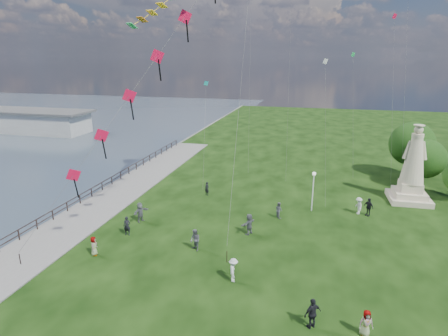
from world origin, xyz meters
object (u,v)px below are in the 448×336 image
(lamppost, at_px, (313,183))
(person_1, at_px, (195,240))
(person_0, at_px, (127,226))
(person_8, at_px, (359,206))
(person_4, at_px, (366,323))
(statue, at_px, (412,173))
(pier_pavilion, at_px, (20,120))
(person_9, at_px, (369,207))
(person_3, at_px, (313,313))
(person_6, at_px, (207,189))
(person_11, at_px, (249,224))
(person_2, at_px, (233,270))
(person_10, at_px, (94,246))
(person_7, at_px, (279,210))
(person_5, at_px, (140,212))

(lamppost, height_order, person_1, lamppost)
(person_0, xyz_separation_m, person_8, (18.79, 9.29, 0.00))
(person_4, bearing_deg, person_0, 142.28)
(statue, xyz_separation_m, person_0, (-24.05, -14.05, -2.15))
(person_8, bearing_deg, pier_pavilion, -131.70)
(person_4, relative_size, person_9, 0.89)
(person_1, height_order, person_3, person_3)
(person_9, bearing_deg, person_3, -60.58)
(person_6, distance_m, person_11, 9.84)
(person_1, xyz_separation_m, person_2, (3.71, -3.22, -0.05))
(person_3, relative_size, person_4, 1.19)
(statue, xyz_separation_m, person_3, (-8.98, -21.54, -2.06))
(pier_pavilion, height_order, person_3, pier_pavilion)
(person_8, relative_size, person_10, 1.10)
(person_4, bearing_deg, lamppost, 86.11)
(person_3, bearing_deg, statue, -152.89)
(person_11, bearing_deg, person_3, 54.48)
(pier_pavilion, bearing_deg, person_6, -29.23)
(statue, xyz_separation_m, person_2, (-14.10, -18.31, -2.14))
(pier_pavilion, bearing_deg, person_11, -32.73)
(person_6, xyz_separation_m, person_7, (8.03, -3.88, 0.01))
(person_3, xyz_separation_m, person_9, (4.57, 16.59, -0.04))
(person_10, bearing_deg, person_3, -119.32)
(statue, distance_m, person_6, 20.81)
(lamppost, bearing_deg, person_9, 1.59)
(person_7, bearing_deg, person_9, -110.08)
(person_6, height_order, person_11, person_11)
(pier_pavilion, bearing_deg, person_0, -40.27)
(person_6, bearing_deg, person_0, -85.93)
(person_5, bearing_deg, person_2, -102.76)
(person_5, bearing_deg, person_10, -164.14)
(lamppost, distance_m, person_1, 13.15)
(lamppost, height_order, person_9, lamppost)
(person_4, distance_m, person_5, 20.58)
(person_5, bearing_deg, statue, -43.07)
(person_3, xyz_separation_m, person_7, (-3.38, 14.08, -0.16))
(person_2, bearing_deg, person_1, 36.49)
(statue, height_order, person_7, statue)
(lamppost, relative_size, person_6, 2.66)
(person_7, bearing_deg, person_11, 115.07)
(statue, bearing_deg, person_2, -129.68)
(person_1, bearing_deg, lamppost, 89.36)
(person_3, xyz_separation_m, person_5, (-15.21, 10.16, -0.00))
(person_3, relative_size, person_11, 1.01)
(person_7, bearing_deg, person_5, 70.63)
(person_3, distance_m, person_4, 2.75)
(person_6, bearing_deg, person_5, -92.62)
(person_1, distance_m, person_10, 7.46)
(person_8, height_order, person_10, person_8)
(person_5, bearing_deg, person_1, -98.47)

